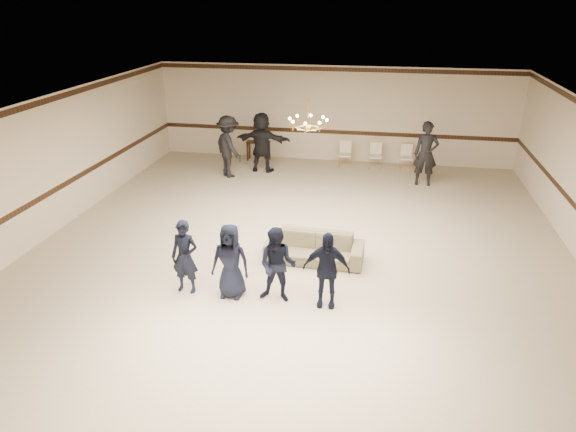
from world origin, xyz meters
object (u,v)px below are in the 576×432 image
(boy_b, at_px, (230,261))
(adult_left, at_px, (229,147))
(console_table, at_px, (259,151))
(settee, at_px, (314,248))
(adult_right, at_px, (426,154))
(banquet_chair_left, at_px, (345,154))
(adult_mid, at_px, (262,142))
(banquet_chair_mid, at_px, (375,156))
(boy_a, at_px, (185,257))
(boy_c, at_px, (278,265))
(boy_d, at_px, (326,270))
(chandelier, at_px, (308,114))
(banquet_chair_right, at_px, (406,158))

(boy_b, bearing_deg, adult_left, 107.80)
(console_table, bearing_deg, settee, -69.10)
(adult_right, xyz_separation_m, banquet_chair_left, (-2.50, 1.34, -0.54))
(adult_mid, bearing_deg, banquet_chair_mid, -161.60)
(adult_left, relative_size, banquet_chair_left, 2.27)
(boy_a, bearing_deg, boy_c, 4.17)
(boy_d, distance_m, banquet_chair_mid, 8.51)
(adult_left, height_order, banquet_chair_left, adult_left)
(chandelier, bearing_deg, boy_c, -91.20)
(boy_b, distance_m, boy_c, 0.90)
(console_table, bearing_deg, banquet_chair_left, -5.52)
(banquet_chair_mid, bearing_deg, chandelier, -110.01)
(settee, xyz_separation_m, adult_mid, (-2.52, 5.86, 0.66))
(boy_a, height_order, adult_left, adult_left)
(boy_b, relative_size, boy_d, 1.00)
(boy_c, bearing_deg, banquet_chair_right, 76.43)
(settee, bearing_deg, console_table, 114.15)
(adult_left, bearing_deg, chandelier, 173.59)
(banquet_chair_left, bearing_deg, banquet_chair_right, -2.20)
(boy_b, height_order, boy_d, same)
(chandelier, distance_m, adult_mid, 5.21)
(console_table, bearing_deg, boy_a, -87.41)
(boy_a, height_order, settee, boy_a)
(banquet_chair_left, bearing_deg, boy_b, -101.89)
(chandelier, xyz_separation_m, banquet_chair_right, (2.48, 5.30, -2.45))
(boy_d, relative_size, banquet_chair_right, 1.73)
(settee, bearing_deg, boy_b, -127.56)
(banquet_chair_left, relative_size, banquet_chair_mid, 1.00)
(adult_left, distance_m, banquet_chair_left, 3.91)
(boy_a, bearing_deg, banquet_chair_left, 78.69)
(chandelier, distance_m, adult_left, 5.12)
(adult_left, distance_m, console_table, 2.01)
(boy_c, bearing_deg, adult_right, 70.07)
(boy_c, relative_size, banquet_chair_right, 1.73)
(boy_b, relative_size, banquet_chair_right, 1.73)
(chandelier, bearing_deg, boy_a, -120.44)
(settee, distance_m, adult_right, 6.08)
(banquet_chair_left, bearing_deg, settee, -92.92)
(settee, xyz_separation_m, adult_left, (-3.42, 5.16, 0.66))
(boy_c, distance_m, boy_d, 0.90)
(adult_right, distance_m, banquet_chair_left, 2.88)
(boy_b, distance_m, banquet_chair_right, 9.15)
(adult_left, distance_m, adult_mid, 1.14)
(chandelier, xyz_separation_m, adult_right, (2.98, 3.96, -1.91))
(boy_b, relative_size, adult_mid, 0.76)
(banquet_chair_mid, xyz_separation_m, banquet_chair_right, (1.00, 0.00, 0.00))
(adult_mid, bearing_deg, boy_c, 109.09)
(boy_a, distance_m, adult_mid, 7.55)
(console_table, bearing_deg, banquet_chair_mid, -4.57)
(settee, bearing_deg, boy_c, -103.86)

